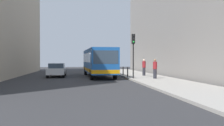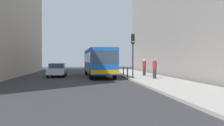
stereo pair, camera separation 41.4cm
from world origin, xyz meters
The scene contains 10 objects.
ground_plane centered at (0.00, 0.00, 0.00)m, with size 80.00×80.00×0.00m, color #2D2D30.
sidewalk centered at (5.40, 0.00, 0.07)m, with size 4.40×40.00×0.15m, color #9E9991.
building_right centered at (11.50, 4.00, 7.81)m, with size 7.00×32.00×15.63m, color gray.
bus centered at (0.70, 3.53, 1.73)m, with size 2.97×11.11×3.00m.
car_beside_bus centered at (-3.81, 3.80, 0.78)m, with size 1.86×4.40×1.48m.
traffic_light centered at (3.55, -1.47, 3.01)m, with size 0.28×0.33×4.10m.
bollard_near centered at (3.45, 0.61, 0.62)m, with size 0.11×0.11×0.95m, color black.
bollard_mid centered at (3.45, 3.04, 0.62)m, with size 0.11×0.11×0.95m, color black.
pedestrian_near_signal centered at (5.49, -1.87, 1.05)m, with size 0.38×0.38×1.79m.
pedestrian_mid_sidewalk centered at (5.60, 2.22, 1.05)m, with size 0.38×0.38×1.79m.
Camera 1 is at (-1.55, -23.34, 1.88)m, focal length 38.90 mm.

